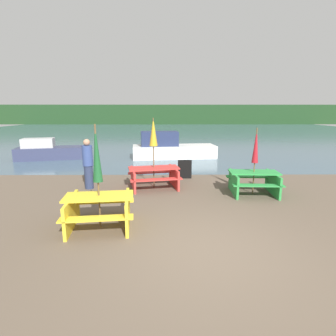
{
  "coord_description": "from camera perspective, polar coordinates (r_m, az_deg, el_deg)",
  "views": [
    {
      "loc": [
        -0.76,
        -4.66,
        2.65
      ],
      "look_at": [
        -0.69,
        3.65,
        0.85
      ],
      "focal_mm": 28.0,
      "sensor_mm": 36.0,
      "label": 1
    }
  ],
  "objects": [
    {
      "name": "ground_plane",
      "position": [
        5.41,
        8.0,
        -17.22
      ],
      "size": [
        60.0,
        60.0,
        0.0
      ],
      "primitive_type": "plane",
      "color": "brown"
    },
    {
      "name": "water",
      "position": [
        35.97,
        0.74,
        8.0
      ],
      "size": [
        60.0,
        50.0,
        0.0
      ],
      "color": "#425B6B",
      "rests_on": "ground_plane"
    },
    {
      "name": "far_treeline",
      "position": [
        55.87,
        0.31,
        11.56
      ],
      "size": [
        80.0,
        1.6,
        4.0
      ],
      "color": "#1E3D1E",
      "rests_on": "water"
    },
    {
      "name": "picnic_table_yellow",
      "position": [
        6.34,
        -14.65,
        -8.44
      ],
      "size": [
        1.7,
        1.55,
        0.77
      ],
      "rotation": [
        0.0,
        0.0,
        0.11
      ],
      "color": "yellow",
      "rests_on": "ground_plane"
    },
    {
      "name": "picnic_table_green",
      "position": [
        8.99,
        18.09,
        -2.6
      ],
      "size": [
        1.63,
        1.46,
        0.74
      ],
      "rotation": [
        0.0,
        0.0,
        -0.05
      ],
      "color": "green",
      "rests_on": "ground_plane"
    },
    {
      "name": "picnic_table_red",
      "position": [
        9.27,
        -3.09,
        -1.57
      ],
      "size": [
        1.98,
        1.7,
        0.73
      ],
      "rotation": [
        0.0,
        0.0,
        0.2
      ],
      "color": "red",
      "rests_on": "ground_plane"
    },
    {
      "name": "umbrella_darkgreen",
      "position": [
        6.02,
        -15.29,
        2.84
      ],
      "size": [
        0.22,
        0.22,
        2.38
      ],
      "color": "brown",
      "rests_on": "ground_plane"
    },
    {
      "name": "umbrella_gold",
      "position": [
        9.03,
        -3.2,
        7.65
      ],
      "size": [
        0.28,
        0.28,
        2.44
      ],
      "color": "brown",
      "rests_on": "ground_plane"
    },
    {
      "name": "umbrella_crimson",
      "position": [
        8.78,
        18.57,
        4.47
      ],
      "size": [
        0.2,
        0.2,
        2.15
      ],
      "color": "brown",
      "rests_on": "ground_plane"
    },
    {
      "name": "boat",
      "position": [
        15.25,
        0.52,
        4.34
      ],
      "size": [
        4.9,
        2.11,
        1.53
      ],
      "rotation": [
        0.0,
        0.0,
        0.11
      ],
      "color": "silver",
      "rests_on": "water"
    },
    {
      "name": "boat_second",
      "position": [
        16.28,
        -24.38,
        3.37
      ],
      "size": [
        3.9,
        2.08,
        1.18
      ],
      "rotation": [
        0.0,
        0.0,
        0.23
      ],
      "color": "#333856",
      "rests_on": "water"
    },
    {
      "name": "person",
      "position": [
        9.44,
        -17.02,
        0.84
      ],
      "size": [
        0.35,
        0.35,
        1.74
      ],
      "color": "#283351",
      "rests_on": "ground_plane"
    },
    {
      "name": "signboard",
      "position": [
        10.54,
        3.66,
        -0.26
      ],
      "size": [
        0.55,
        0.08,
        0.75
      ],
      "color": "black",
      "rests_on": "ground_plane"
    }
  ]
}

